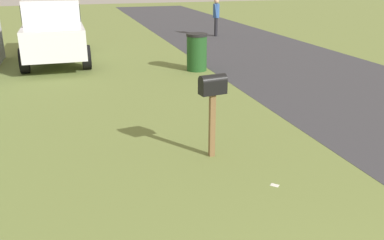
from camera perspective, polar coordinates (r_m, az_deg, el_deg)
mailbox at (r=6.64m, az=2.87°, el=3.83°), size 0.27×0.46×1.41m
pickup_truck at (r=14.99m, az=-18.57°, el=11.88°), size 5.37×2.11×2.09m
trash_bin at (r=12.93m, az=0.66°, el=9.37°), size 0.65×0.65×1.14m
pedestrian at (r=20.00m, az=3.36°, el=14.34°), size 0.44×0.36×1.72m
litter_wrapper_far_scatter at (r=6.22m, az=11.35°, el=-8.81°), size 0.14×0.14×0.01m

